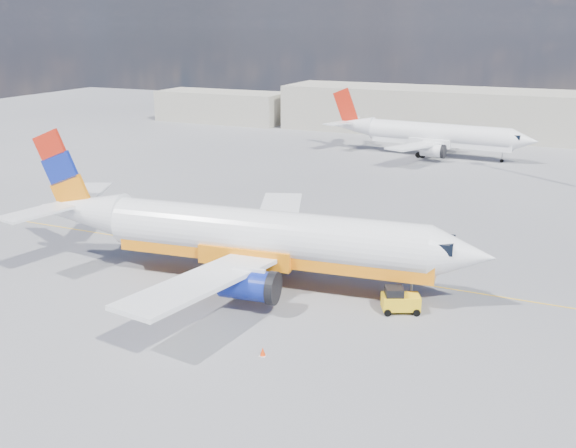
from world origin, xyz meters
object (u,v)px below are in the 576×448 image
at_px(main_jet, 251,236).
at_px(second_jet, 432,135).
at_px(traffic_cone, 263,352).
at_px(gse_tug, 399,300).

distance_m(main_jet, second_jet, 55.15).
bearing_deg(traffic_cone, second_jet, 93.34).
xyz_separation_m(main_jet, gse_tug, (11.75, -0.68, -2.85)).
xyz_separation_m(second_jet, gse_tug, (9.68, -55.79, -2.31)).
bearing_deg(second_jet, traffic_cone, -82.57).
height_order(second_jet, traffic_cone, second_jet).
bearing_deg(main_jet, gse_tug, -9.31).
height_order(main_jet, gse_tug, main_jet).
distance_m(gse_tug, traffic_cone, 11.08).
bearing_deg(gse_tug, traffic_cone, -146.70).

